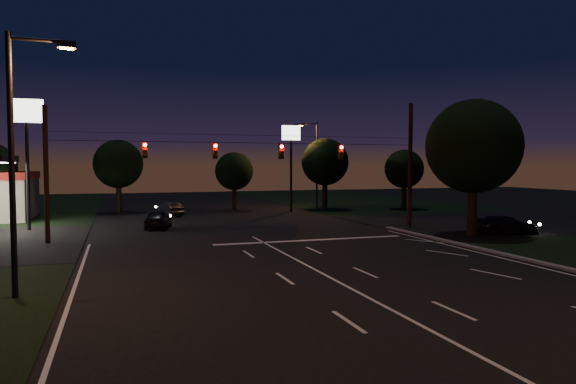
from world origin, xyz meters
name	(u,v)px	position (x,y,z in m)	size (l,w,h in m)	color
ground	(347,286)	(0.00, 0.00, 0.00)	(140.00, 140.00, 0.00)	black
cross_street_right	(490,222)	(20.00, 16.00, 0.00)	(20.00, 16.00, 0.02)	black
center_line	(443,337)	(0.00, -6.00, 0.01)	(0.14, 40.00, 0.01)	silver
stop_bar	(311,240)	(3.00, 11.50, 0.01)	(12.00, 0.50, 0.01)	silver
utility_pole_right	(409,228)	(12.00, 15.00, 0.00)	(0.30, 0.30, 9.00)	black
utility_pole_left	(48,244)	(-12.00, 15.00, 0.00)	(0.28, 0.28, 8.00)	black
signal_span	(249,150)	(0.00, 14.96, 5.50)	(24.00, 0.40, 1.56)	black
pole_sign_left_near	(27,130)	(-14.00, 22.00, 6.98)	(2.20, 0.30, 9.10)	black
pole_sign_right	(291,148)	(8.00, 30.00, 6.24)	(1.80, 0.30, 8.40)	black
street_light_left	(20,145)	(-11.24, 2.00, 5.24)	(2.20, 0.35, 9.00)	black
street_light_right_far	(314,159)	(11.24, 32.00, 5.24)	(2.20, 0.35, 9.00)	black
tree_right_near	(472,148)	(13.53, 10.17, 5.68)	(6.00, 6.00, 8.76)	black
tree_far_b	(118,165)	(-7.98, 34.13, 4.61)	(4.60, 4.60, 6.98)	black
tree_far_c	(234,172)	(3.02, 33.10, 3.90)	(3.80, 3.80, 5.86)	black
tree_far_d	(325,163)	(12.02, 31.13, 4.83)	(4.80, 4.80, 7.30)	black
tree_far_e	(404,169)	(20.02, 29.11, 4.11)	(4.00, 4.00, 6.18)	black
car_oncoming_a	(158,219)	(-5.37, 20.45, 0.67)	(1.57, 3.91, 1.33)	black
car_oncoming_b	(170,209)	(-3.66, 29.65, 0.61)	(1.29, 3.69, 1.22)	black
car_cross	(506,225)	(16.17, 10.00, 0.61)	(1.72, 4.24, 1.23)	black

